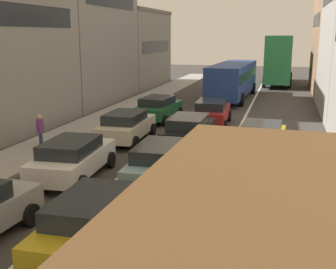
# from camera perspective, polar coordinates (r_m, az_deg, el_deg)

# --- Properties ---
(sidewalk_left) EXTENTS (2.60, 64.00, 0.14)m
(sidewalk_left) POSITION_cam_1_polar(r_m,az_deg,el_deg) (25.61, -9.74, 1.58)
(sidewalk_left) COLOR #9A9A9A
(sidewalk_left) RESTS_ON ground
(lane_stripe_left) EXTENTS (0.16, 60.00, 0.01)m
(lane_stripe_left) POSITION_cam_1_polar(r_m,az_deg,el_deg) (23.96, 1.17, 0.80)
(lane_stripe_left) COLOR silver
(lane_stripe_left) RESTS_ON ground
(lane_stripe_right) EXTENTS (0.16, 60.00, 0.01)m
(lane_stripe_right) POSITION_cam_1_polar(r_m,az_deg,el_deg) (23.38, 9.28, 0.31)
(lane_stripe_right) COLOR silver
(lane_stripe_right) RESTS_ON ground
(building_row_left) EXTENTS (7.20, 43.90, 14.17)m
(building_row_left) POSITION_cam_1_polar(r_m,az_deg,el_deg) (28.21, -19.87, 14.15)
(building_row_left) COLOR tan
(building_row_left) RESTS_ON ground
(removalist_box_truck) EXTENTS (2.85, 7.76, 3.58)m
(removalist_box_truck) POSITION_cam_1_polar(r_m,az_deg,el_deg) (6.57, 10.76, -16.46)
(removalist_box_truck) COLOR #1E5933
(removalist_box_truck) RESTS_ON ground
(sedan_centre_lane_second) EXTENTS (2.15, 4.35, 1.49)m
(sedan_centre_lane_second) POSITION_cam_1_polar(r_m,az_deg,el_deg) (10.66, -9.66, -11.33)
(sedan_centre_lane_second) COLOR #B29319
(sedan_centre_lane_second) RESTS_ON ground
(hatchback_centre_lane_third) EXTENTS (2.17, 4.36, 1.49)m
(hatchback_centre_lane_third) POSITION_cam_1_polar(r_m,az_deg,el_deg) (15.04, -0.81, -3.72)
(hatchback_centre_lane_third) COLOR #759EB7
(hatchback_centre_lane_third) RESTS_ON ground
(sedan_left_lane_third) EXTENTS (2.28, 4.41, 1.49)m
(sedan_left_lane_third) POSITION_cam_1_polar(r_m,az_deg,el_deg) (15.97, -12.69, -3.03)
(sedan_left_lane_third) COLOR silver
(sedan_left_lane_third) RESTS_ON ground
(coupe_centre_lane_fourth) EXTENTS (2.06, 4.30, 1.49)m
(coupe_centre_lane_fourth) POSITION_cam_1_polar(r_m,az_deg,el_deg) (19.99, 2.82, 0.58)
(coupe_centre_lane_fourth) COLOR black
(coupe_centre_lane_fourth) RESTS_ON ground
(sedan_left_lane_fourth) EXTENTS (2.15, 4.34, 1.49)m
(sedan_left_lane_fourth) POSITION_cam_1_polar(r_m,az_deg,el_deg) (21.07, -5.65, 1.19)
(sedan_left_lane_fourth) COLOR beige
(sedan_left_lane_fourth) RESTS_ON ground
(sedan_centre_lane_fifth) EXTENTS (2.23, 4.38, 1.49)m
(sedan_centre_lane_fifth) POSITION_cam_1_polar(r_m,az_deg,el_deg) (24.80, 5.86, 3.03)
(sedan_centre_lane_fifth) COLOR #A51E1E
(sedan_centre_lane_fifth) RESTS_ON ground
(sedan_left_lane_fifth) EXTENTS (2.29, 4.41, 1.49)m
(sedan_left_lane_fifth) POSITION_cam_1_polar(r_m,az_deg,el_deg) (26.11, -1.33, 3.62)
(sedan_left_lane_fifth) COLOR #19592D
(sedan_left_lane_fifth) RESTS_ON ground
(sedan_right_lane_behind_truck) EXTENTS (2.24, 4.39, 1.49)m
(sedan_right_lane_behind_truck) POSITION_cam_1_polar(r_m,az_deg,el_deg) (13.52, 11.23, -5.98)
(sedan_right_lane_behind_truck) COLOR #194C8C
(sedan_right_lane_behind_truck) RESTS_ON ground
(wagon_right_lane_far) EXTENTS (2.25, 4.39, 1.49)m
(wagon_right_lane_far) POSITION_cam_1_polar(r_m,az_deg,el_deg) (18.78, 12.40, -0.56)
(wagon_right_lane_far) COLOR #B29319
(wagon_right_lane_far) RESTS_ON ground
(bus_mid_queue_primary) EXTENTS (3.14, 10.60, 2.90)m
(bus_mid_queue_primary) POSITION_cam_1_polar(r_m,az_deg,el_deg) (35.01, 8.70, 7.55)
(bus_mid_queue_primary) COLOR navy
(bus_mid_queue_primary) RESTS_ON ground
(bus_far_queue_secondary) EXTENTS (2.91, 10.53, 5.06)m
(bus_far_queue_secondary) POSITION_cam_1_polar(r_m,az_deg,el_deg) (46.57, 14.73, 10.00)
(bus_far_queue_secondary) COLOR #1E6033
(bus_far_queue_secondary) RESTS_ON ground
(pedestrian_mid_sidewalk) EXTENTS (0.34, 0.47, 1.66)m
(pedestrian_mid_sidewalk) POSITION_cam_1_polar(r_m,az_deg,el_deg) (20.30, -16.79, 0.65)
(pedestrian_mid_sidewalk) COLOR #262D47
(pedestrian_mid_sidewalk) RESTS_ON ground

